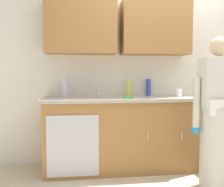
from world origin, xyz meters
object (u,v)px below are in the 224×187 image
at_px(sponge, 129,97).
at_px(sink, 91,99).
at_px(bottle_soap, 64,88).
at_px(knife_on_counter, 174,95).
at_px(person_at_sink, 217,125).
at_px(cup_by_sink, 179,93).
at_px(bottle_dish_liquid, 148,87).
at_px(bottle_water_short, 129,88).

bearing_deg(sponge, sink, 155.40).
distance_m(bottle_soap, knife_on_counter, 1.52).
bearing_deg(person_at_sink, cup_by_sink, 102.28).
xyz_separation_m(sink, knife_on_counter, (1.18, 0.19, 0.02)).
height_order(bottle_soap, bottle_dish_liquid, bottle_soap).
relative_size(bottle_soap, sponge, 2.21).
height_order(sink, knife_on_counter, sink).
bearing_deg(cup_by_sink, bottle_soap, 172.30).
xyz_separation_m(sink, cup_by_sink, (1.16, -0.05, 0.07)).
bearing_deg(bottle_soap, bottle_dish_liquid, 3.30).
relative_size(sink, bottle_water_short, 2.26).
relative_size(bottle_soap, bottle_dish_liquid, 1.06).
relative_size(bottle_water_short, knife_on_counter, 0.92).
bearing_deg(sponge, knife_on_counter, 28.77).
relative_size(bottle_water_short, bottle_dish_liquid, 0.96).
relative_size(person_at_sink, bottle_water_short, 7.33).
bearing_deg(sponge, bottle_soap, 155.38).
bearing_deg(bottle_water_short, person_at_sink, -49.42).
height_order(cup_by_sink, sponge, cup_by_sink).
distance_m(knife_on_counter, sponge, 0.83).
distance_m(person_at_sink, bottle_soap, 1.90).
relative_size(knife_on_counter, sponge, 2.18).
relative_size(person_at_sink, bottle_soap, 6.65).
bearing_deg(sponge, cup_by_sink, 12.84).
distance_m(person_at_sink, cup_by_sink, 0.77).
height_order(person_at_sink, knife_on_counter, person_at_sink).
xyz_separation_m(sink, person_at_sink, (1.31, -0.74, -0.23)).
relative_size(bottle_water_short, bottle_soap, 0.91).
bearing_deg(sponge, bottle_dish_liquid, 49.49).
relative_size(cup_by_sink, knife_on_counter, 0.42).
relative_size(sink, bottle_soap, 2.05).
relative_size(person_at_sink, cup_by_sink, 15.92).
bearing_deg(sponge, person_at_sink, -31.92).
distance_m(bottle_soap, sponge, 0.87).
distance_m(bottle_water_short, bottle_dish_liquid, 0.29).
xyz_separation_m(person_at_sink, bottle_soap, (-1.64, 0.89, 0.37)).
height_order(person_at_sink, bottle_dish_liquid, person_at_sink).
height_order(person_at_sink, bottle_water_short, person_at_sink).
xyz_separation_m(bottle_soap, bottle_dish_liquid, (1.15, 0.07, -0.01)).
xyz_separation_m(bottle_dish_liquid, cup_by_sink, (0.34, -0.27, -0.06)).
xyz_separation_m(sink, bottle_dish_liquid, (0.82, 0.22, 0.13)).
height_order(bottle_dish_liquid, cup_by_sink, bottle_dish_liquid).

